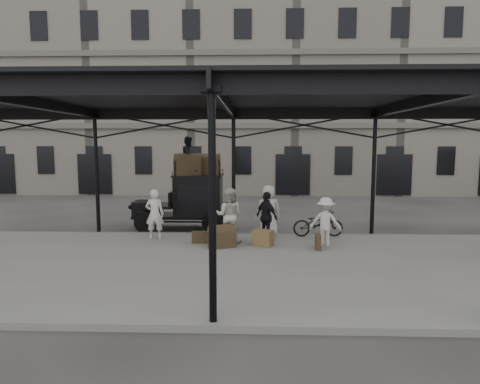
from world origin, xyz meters
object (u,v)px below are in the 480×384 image
object	(u,v)px
taxi	(191,199)
steamer_trunk_platform	(222,238)
bicycle	(318,224)
porter_official	(267,217)
steamer_trunk_roof_near	(187,166)
porter_left	(155,214)

from	to	relation	value
taxi	steamer_trunk_platform	distance (m)	3.82
bicycle	porter_official	bearing A→B (deg)	110.25
porter_official	steamer_trunk_roof_near	distance (m)	4.12
porter_left	porter_official	bearing A→B (deg)	173.49
taxi	porter_left	size ratio (longest dim) A/B	2.13
bicycle	porter_left	bearing A→B (deg)	91.97
porter_left	bicycle	xyz separation A→B (m)	(5.64, 0.55, -0.39)
taxi	steamer_trunk_platform	size ratio (longest dim) A/B	4.50
porter_left	steamer_trunk_platform	xyz separation A→B (m)	(2.38, -1.09, -0.56)
steamer_trunk_platform	taxi	bearing A→B (deg)	91.21
steamer_trunk_roof_near	steamer_trunk_platform	bearing A→B (deg)	-86.67
porter_official	steamer_trunk_roof_near	size ratio (longest dim) A/B	1.75
porter_official	bicycle	size ratio (longest dim) A/B	0.95
porter_official	taxi	bearing A→B (deg)	9.46
steamer_trunk_roof_near	steamer_trunk_platform	size ratio (longest dim) A/B	1.18
bicycle	steamer_trunk_roof_near	xyz separation A→B (m)	(-4.83, 1.55, 1.92)
bicycle	steamer_trunk_platform	distance (m)	3.65
steamer_trunk_roof_near	steamer_trunk_platform	world-z (taller)	steamer_trunk_roof_near
steamer_trunk_platform	porter_official	bearing A→B (deg)	7.70
steamer_trunk_platform	bicycle	bearing A→B (deg)	4.36
taxi	porter_left	bearing A→B (deg)	-110.72
taxi	porter_official	world-z (taller)	taxi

